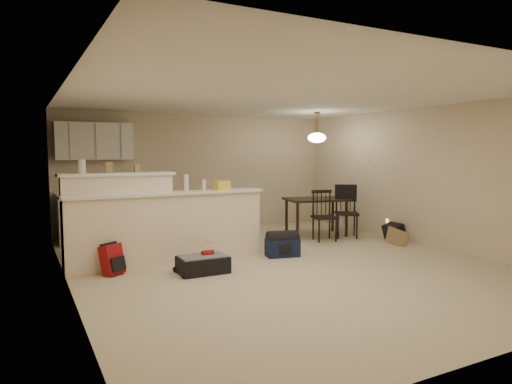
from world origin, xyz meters
TOP-DOWN VIEW (x-y plane):
  - room at (0.00, 0.00)m, footprint 7.00×7.02m
  - breakfast_bar at (-1.76, 0.98)m, footprint 3.08×0.58m
  - upper_cabinets at (-2.20, 3.32)m, footprint 1.40×0.34m
  - kitchen_counter at (-2.00, 3.19)m, footprint 1.80×0.60m
  - thermostat at (2.98, 1.55)m, footprint 0.02×0.12m
  - jar at (-2.69, 1.12)m, footprint 0.10×0.10m
  - cereal_box at (-2.32, 1.12)m, footprint 0.10×0.07m
  - small_box at (-1.91, 1.12)m, footprint 0.08×0.06m
  - bottle_a at (-1.21, 0.90)m, footprint 0.07×0.07m
  - bottle_b at (-0.92, 0.90)m, footprint 0.06×0.06m
  - bag_lump at (-0.61, 0.90)m, footprint 0.22×0.18m
  - dining_table at (1.85, 1.78)m, footprint 1.35×1.04m
  - pendant_lamp at (1.85, 1.78)m, footprint 0.36×0.36m
  - dining_chair_near at (1.65, 1.21)m, footprint 0.51×0.49m
  - dining_chair_far at (2.23, 1.28)m, footprint 0.60×0.60m
  - suitcase at (-1.25, 0.11)m, footprint 0.69×0.45m
  - red_backpack at (-2.40, 0.61)m, footprint 0.33×0.30m
  - navy_duffel at (0.26, 0.46)m, footprint 0.58×0.40m
  - black_daypack at (2.85, 0.61)m, footprint 0.26×0.36m
  - cardboard_sheet at (2.53, 0.22)m, footprint 0.14×0.39m

SIDE VIEW (x-z plane):
  - suitcase at x=-1.25m, z-range 0.00..0.23m
  - navy_duffel at x=0.26m, z-range 0.00..0.29m
  - cardboard_sheet at x=2.53m, z-range 0.00..0.30m
  - black_daypack at x=2.85m, z-range 0.00..0.31m
  - red_backpack at x=-2.40m, z-range 0.00..0.42m
  - kitchen_counter at x=-2.00m, z-range 0.00..0.90m
  - dining_chair_near at x=1.65m, z-range 0.00..0.96m
  - dining_chair_far at x=2.23m, z-range 0.00..1.02m
  - breakfast_bar at x=-1.76m, z-range -0.09..1.30m
  - dining_table at x=1.85m, z-range 0.29..1.04m
  - bag_lump at x=-0.61m, z-range 1.09..1.23m
  - bottle_b at x=-0.92m, z-range 1.09..1.27m
  - bottle_a at x=-1.21m, z-range 1.09..1.35m
  - room at x=0.00m, z-range 0.00..2.50m
  - small_box at x=-1.91m, z-range 1.39..1.51m
  - cereal_box at x=-2.32m, z-range 1.39..1.55m
  - jar at x=-2.69m, z-range 1.39..1.59m
  - thermostat at x=2.98m, z-range 1.44..1.56m
  - upper_cabinets at x=-2.20m, z-range 1.55..2.25m
  - pendant_lamp at x=1.85m, z-range 1.68..2.30m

